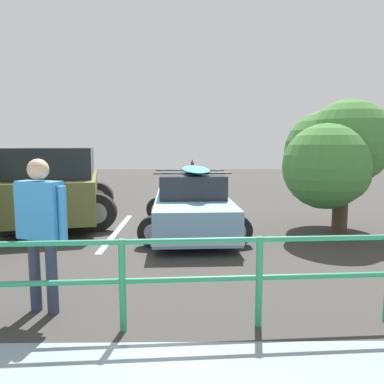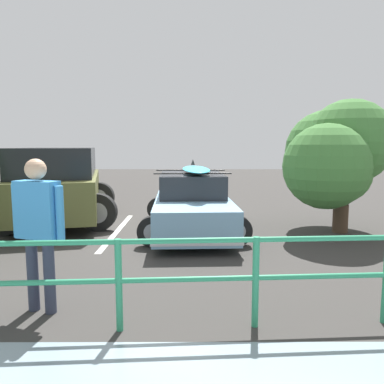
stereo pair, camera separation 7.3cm
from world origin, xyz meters
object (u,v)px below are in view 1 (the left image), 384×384
person_bystander (41,222)px  suv_car (57,184)px  sedan_car (192,204)px  bush_near_left (334,154)px

person_bystander → suv_car: bearing=-72.7°
sedan_car → person_bystander: person_bystander is taller
sedan_car → suv_car: size_ratio=0.91×
sedan_car → bush_near_left: bush_near_left is taller
suv_car → person_bystander: 5.40m
sedan_car → bush_near_left: bearing=178.8°
suv_car → bush_near_left: 6.60m
sedan_car → bush_near_left: (-3.13, 0.06, 1.10)m
suv_car → bush_near_left: bearing=170.5°
bush_near_left → sedan_car: bearing=-1.2°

